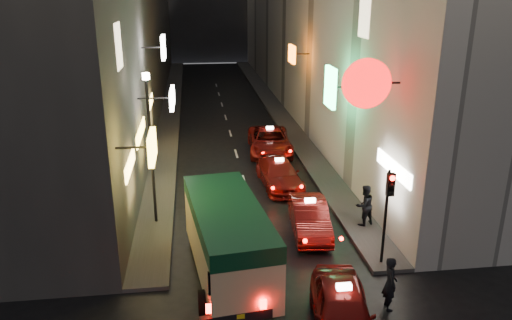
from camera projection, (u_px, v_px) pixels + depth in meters
name	position (u px, v px, depth m)	size (l,w,h in m)	color
sidewalk_left	(171.00, 109.00, 40.70)	(1.50, 52.00, 0.15)	#44413F
sidewalk_right	(274.00, 106.00, 41.73)	(1.50, 52.00, 0.15)	#44413F
minibus	(228.00, 232.00, 16.70)	(2.89, 6.42, 2.66)	beige
taxi_near	(343.00, 308.00, 14.17)	(2.94, 5.51, 1.84)	maroon
taxi_second	(310.00, 215.00, 20.14)	(2.39, 4.95, 1.69)	maroon
taxi_third	(279.00, 172.00, 24.90)	(2.22, 4.85, 1.68)	maroon
taxi_far	(270.00, 139.00, 29.82)	(2.61, 5.58, 1.90)	maroon
pedestrian_crossing	(390.00, 280.00, 15.22)	(0.65, 0.42, 1.99)	black
pedestrian_sidewalk	(365.00, 203.00, 20.38)	(0.74, 0.46, 1.97)	black
traffic_light	(389.00, 198.00, 16.92)	(0.26, 0.43, 3.50)	black
lamp_post	(150.00, 140.00, 19.83)	(0.28, 0.28, 6.22)	black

